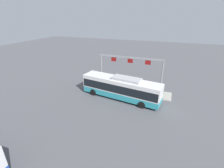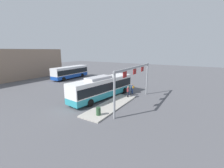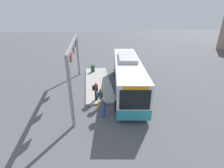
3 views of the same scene
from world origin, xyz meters
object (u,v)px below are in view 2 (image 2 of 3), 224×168
(person_boarding, at_px, (132,88))
(person_waiting_mid, at_px, (128,91))
(bus_main, at_px, (103,87))
(bus_background_left, at_px, (70,72))
(person_waiting_near, at_px, (129,91))
(trash_bin, at_px, (98,111))

(person_boarding, xyz_separation_m, person_waiting_mid, (-2.58, -0.39, 0.16))
(bus_main, xyz_separation_m, bus_background_left, (9.32, 16.54, -0.03))
(bus_main, distance_m, bus_background_left, 18.99)
(bus_main, bearing_deg, person_boarding, -24.54)
(person_boarding, bearing_deg, person_waiting_near, 113.81)
(bus_background_left, xyz_separation_m, person_waiting_near, (-6.33, -19.55, -0.89))
(bus_main, relative_size, bus_background_left, 1.14)
(trash_bin, bearing_deg, person_waiting_mid, 0.01)
(person_waiting_near, bearing_deg, bus_background_left, -31.77)
(bus_background_left, height_order, person_waiting_mid, bus_background_left)
(bus_background_left, xyz_separation_m, person_waiting_mid, (-7.33, -19.89, -0.73))
(bus_main, relative_size, person_waiting_near, 7.27)
(person_waiting_mid, height_order, trash_bin, person_waiting_mid)
(trash_bin, bearing_deg, bus_background_left, 52.74)
(person_boarding, height_order, person_waiting_mid, person_waiting_mid)
(bus_background_left, relative_size, person_waiting_near, 6.38)
(person_waiting_mid, xyz_separation_m, trash_bin, (-7.80, -0.00, -0.44))
(person_waiting_near, height_order, trash_bin, person_waiting_near)
(person_waiting_near, height_order, person_waiting_mid, person_waiting_mid)
(person_boarding, xyz_separation_m, person_waiting_near, (-1.58, -0.05, 0.00))
(person_waiting_near, bearing_deg, bus_main, 31.08)
(bus_main, distance_m, person_waiting_near, 4.34)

